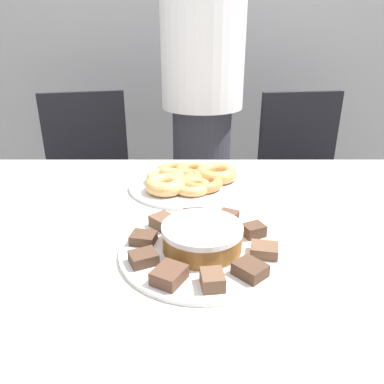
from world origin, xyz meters
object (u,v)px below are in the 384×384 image
object	(u,v)px
person_standing	(202,96)
office_chair_right	(305,195)
plate_cake	(202,250)
plate_donuts	(185,185)
frosted_cake	(202,237)
office_chair_left	(91,195)

from	to	relation	value
person_standing	office_chair_right	xyz separation A→B (m)	(0.50, 0.05, -0.48)
plate_cake	plate_donuts	size ratio (longest dim) A/B	1.02
office_chair_right	plate_donuts	world-z (taller)	office_chair_right
office_chair_right	plate_cake	bearing A→B (deg)	-126.95
office_chair_right	frosted_cake	distance (m)	1.17
person_standing	frosted_cake	bearing A→B (deg)	-91.37
person_standing	office_chair_right	distance (m)	0.70
person_standing	frosted_cake	size ratio (longest dim) A/B	10.17
office_chair_left	plate_donuts	bearing A→B (deg)	-67.87
plate_cake	office_chair_left	bearing A→B (deg)	117.24
office_chair_left	plate_cake	distance (m)	1.15
office_chair_right	frosted_cake	world-z (taller)	office_chair_right
frosted_cake	office_chair_left	bearing A→B (deg)	117.24
office_chair_right	plate_donuts	xyz separation A→B (m)	(-0.57, -0.62, 0.31)
person_standing	plate_cake	bearing A→B (deg)	-91.37
plate_cake	plate_donuts	bearing A→B (deg)	96.22
person_standing	office_chair_left	xyz separation A→B (m)	(-0.53, 0.05, -0.48)
office_chair_left	plate_cake	xyz separation A→B (m)	(0.51, -0.98, 0.31)
plate_donuts	frosted_cake	distance (m)	0.37
office_chair_right	frosted_cake	size ratio (longest dim) A/B	5.32
office_chair_left	office_chair_right	size ratio (longest dim) A/B	1.00
person_standing	office_chair_right	bearing A→B (deg)	6.12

